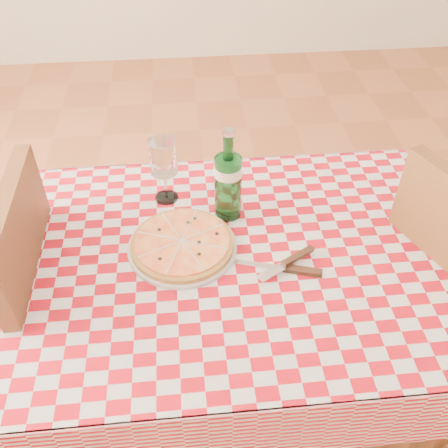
# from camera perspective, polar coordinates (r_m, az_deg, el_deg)

# --- Properties ---
(dining_table) EXTENTS (1.20, 0.80, 0.75)m
(dining_table) POSITION_cam_1_polar(r_m,az_deg,el_deg) (1.43, 1.04, -6.27)
(dining_table) COLOR brown
(dining_table) RESTS_ON ground
(tablecloth) EXTENTS (1.30, 0.90, 0.01)m
(tablecloth) POSITION_cam_1_polar(r_m,az_deg,el_deg) (1.36, 1.09, -3.63)
(tablecloth) COLOR #A00915
(tablecloth) RESTS_ON dining_table
(chair_far) EXTENTS (0.45, 0.45, 0.99)m
(chair_far) POSITION_cam_1_polar(r_m,az_deg,el_deg) (1.60, -23.41, -9.14)
(chair_far) COLOR brown
(chair_far) RESTS_ON ground
(pizza_plate) EXTENTS (0.40, 0.40, 0.04)m
(pizza_plate) POSITION_cam_1_polar(r_m,az_deg,el_deg) (1.37, -4.80, -2.22)
(pizza_plate) COLOR #B87B3D
(pizza_plate) RESTS_ON tablecloth
(water_bottle) EXTENTS (0.09, 0.09, 0.29)m
(water_bottle) POSITION_cam_1_polar(r_m,az_deg,el_deg) (1.39, 0.46, 5.66)
(water_bottle) COLOR #175F25
(water_bottle) RESTS_ON tablecloth
(wine_glass) EXTENTS (0.10, 0.10, 0.21)m
(wine_glass) POSITION_cam_1_polar(r_m,az_deg,el_deg) (1.48, -6.86, 6.06)
(wine_glass) COLOR white
(wine_glass) RESTS_ON tablecloth
(cutlery) EXTENTS (0.29, 0.26, 0.03)m
(cutlery) POSITION_cam_1_polar(r_m,az_deg,el_deg) (1.32, 6.78, -4.78)
(cutlery) COLOR silver
(cutlery) RESTS_ON tablecloth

